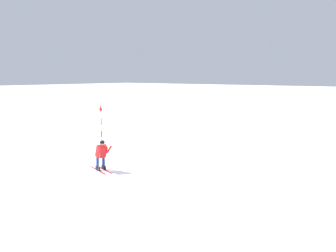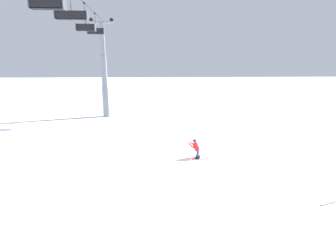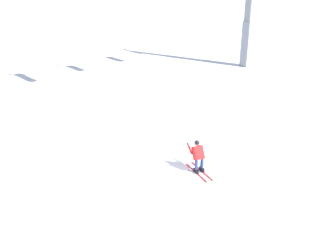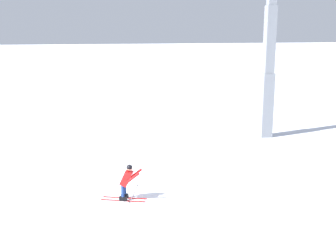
{
  "view_description": "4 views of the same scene",
  "coord_description": "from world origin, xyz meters",
  "views": [
    {
      "loc": [
        11.58,
        12.13,
        4.19
      ],
      "look_at": [
        0.13,
        2.96,
        2.14
      ],
      "focal_mm": 39.17,
      "sensor_mm": 36.0,
      "label": 1
    },
    {
      "loc": [
        -15.31,
        3.02,
        6.26
      ],
      "look_at": [
        0.4,
        1.98,
        2.51
      ],
      "focal_mm": 27.05,
      "sensor_mm": 36.0,
      "label": 2
    },
    {
      "loc": [
        -9.32,
        -9.06,
        8.2
      ],
      "look_at": [
        1.43,
        2.15,
        1.29
      ],
      "focal_mm": 39.96,
      "sensor_mm": 36.0,
      "label": 3
    },
    {
      "loc": [
        16.82,
        -1.1,
        6.47
      ],
      "look_at": [
        1.05,
        1.57,
        2.78
      ],
      "focal_mm": 47.58,
      "sensor_mm": 36.0,
      "label": 4
    }
  ],
  "objects": [
    {
      "name": "trail_marker_pole",
      "position": [
        -4.73,
        -6.71,
        1.16
      ],
      "size": [
        0.07,
        0.28,
        2.16
      ],
      "color": "red",
      "rests_on": "ground_plane"
    },
    {
      "name": "skier_carving_main",
      "position": [
        1.1,
        -0.0,
        0.78
      ],
      "size": [
        0.96,
        1.73,
        1.49
      ],
      "color": "red",
      "rests_on": "ground_plane"
    },
    {
      "name": "ground_plane",
      "position": [
        0.0,
        0.0,
        0.0
      ],
      "size": [
        260.0,
        260.0,
        0.0
      ],
      "primitive_type": "plane",
      "color": "white"
    }
  ]
}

